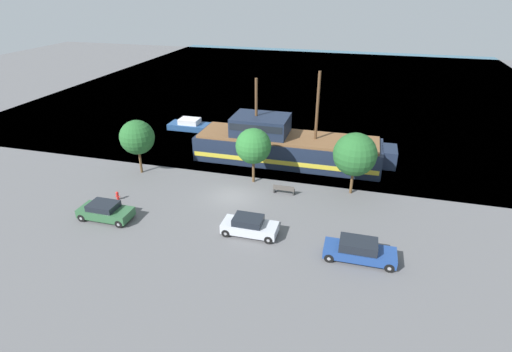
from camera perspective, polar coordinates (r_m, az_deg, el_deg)
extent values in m
plane|color=#5B5B5E|center=(34.79, -3.22, -2.89)|extent=(160.00, 160.00, 0.00)
plane|color=#38667F|center=(75.36, 7.53, 12.98)|extent=(80.00, 80.00, 0.00)
cube|color=#192338|center=(41.19, 4.45, 3.77)|extent=(18.74, 5.07, 2.47)
cube|color=gold|center=(41.34, 4.43, 3.29)|extent=(18.37, 5.15, 0.45)
cube|color=#192338|center=(40.58, 18.42, 2.66)|extent=(1.40, 2.79, 1.73)
cube|color=brown|center=(40.70, 4.52, 5.54)|extent=(17.99, 4.67, 0.25)
cube|color=#192338|center=(40.92, 0.67, 7.31)|extent=(5.62, 4.06, 1.87)
cube|color=black|center=(40.83, 0.68, 7.69)|extent=(5.34, 4.12, 0.67)
cylinder|color=#4C331E|center=(39.23, 8.78, 9.83)|extent=(0.28, 0.28, 6.64)
cylinder|color=#4C331E|center=(40.46, 0.04, 9.90)|extent=(0.28, 0.28, 5.65)
cube|color=navy|center=(51.15, -8.94, 6.98)|extent=(6.16, 2.33, 0.71)
cube|color=silver|center=(51.12, -9.47, 7.74)|extent=(2.47, 1.82, 0.64)
cube|color=black|center=(50.83, -8.71, 7.68)|extent=(0.12, 1.63, 0.51)
cube|color=#B7BCC6|center=(29.48, -0.89, -7.36)|extent=(4.07, 1.71, 0.70)
cube|color=black|center=(29.18, -1.13, -6.34)|extent=(2.12, 1.53, 0.51)
cylinder|color=black|center=(28.69, 1.80, -9.09)|extent=(0.62, 0.22, 0.62)
cylinder|color=gray|center=(28.69, 1.80, -9.09)|extent=(0.24, 0.25, 0.24)
cylinder|color=black|center=(29.92, 2.50, -7.46)|extent=(0.62, 0.22, 0.62)
cylinder|color=gray|center=(29.92, 2.50, -7.46)|extent=(0.24, 0.25, 0.24)
cylinder|color=black|center=(29.45, -4.33, -8.12)|extent=(0.62, 0.22, 0.62)
cylinder|color=gray|center=(29.45, -4.33, -8.12)|extent=(0.24, 0.25, 0.24)
cylinder|color=black|center=(30.65, -3.39, -6.59)|extent=(0.62, 0.22, 0.62)
cylinder|color=gray|center=(30.65, -3.39, -6.59)|extent=(0.24, 0.25, 0.24)
cube|color=#2D5B38|center=(33.39, -20.66, -4.90)|extent=(4.16, 1.81, 0.69)
cube|color=black|center=(33.18, -20.99, -4.01)|extent=(2.16, 1.62, 0.47)
cylinder|color=black|center=(32.09, -18.98, -6.49)|extent=(0.63, 0.22, 0.63)
cylinder|color=gray|center=(32.09, -18.98, -6.49)|extent=(0.24, 0.25, 0.24)
cylinder|color=black|center=(33.22, -17.48, -5.07)|extent=(0.63, 0.22, 0.63)
cylinder|color=gray|center=(33.22, -17.48, -5.07)|extent=(0.24, 0.25, 0.24)
cylinder|color=black|center=(33.92, -23.63, -5.49)|extent=(0.63, 0.22, 0.63)
cylinder|color=gray|center=(33.92, -23.63, -5.49)|extent=(0.24, 0.25, 0.24)
cylinder|color=black|center=(34.99, -22.06, -4.19)|extent=(0.63, 0.22, 0.63)
cylinder|color=gray|center=(34.99, -22.06, -4.19)|extent=(0.24, 0.25, 0.24)
cube|color=navy|center=(27.93, 14.57, -10.57)|extent=(4.73, 1.74, 0.62)
cube|color=black|center=(27.56, 14.42, -9.48)|extent=(2.46, 1.57, 0.64)
cylinder|color=black|center=(27.57, 18.51, -12.32)|extent=(0.64, 0.22, 0.64)
cylinder|color=gray|center=(27.57, 18.51, -12.32)|extent=(0.24, 0.25, 0.24)
cylinder|color=black|center=(28.83, 18.43, -10.43)|extent=(0.64, 0.22, 0.64)
cylinder|color=gray|center=(28.83, 18.43, -10.43)|extent=(0.24, 0.25, 0.24)
cylinder|color=black|center=(27.43, 10.39, -11.43)|extent=(0.64, 0.22, 0.64)
cylinder|color=gray|center=(27.43, 10.39, -11.43)|extent=(0.24, 0.25, 0.24)
cylinder|color=black|center=(28.70, 10.71, -9.58)|extent=(0.64, 0.22, 0.64)
cylinder|color=gray|center=(28.70, 10.71, -9.58)|extent=(0.24, 0.25, 0.24)
cylinder|color=red|center=(36.06, -19.15, -2.81)|extent=(0.22, 0.22, 0.56)
sphere|color=red|center=(35.90, -19.24, -2.31)|extent=(0.25, 0.25, 0.25)
cylinder|color=red|center=(36.13, -19.37, -2.74)|extent=(0.10, 0.09, 0.09)
cylinder|color=red|center=(35.96, -18.95, -2.81)|extent=(0.10, 0.09, 0.09)
cube|color=#4C4742|center=(35.05, 4.03, -1.89)|extent=(1.86, 0.45, 0.05)
cube|color=#4C4742|center=(34.78, 3.98, -1.71)|extent=(1.86, 0.06, 0.40)
cube|color=#2D2D2D|center=(35.31, 2.63, -2.04)|extent=(0.12, 0.36, 0.40)
cube|color=#2D2D2D|center=(35.03, 5.42, -2.39)|extent=(0.12, 0.36, 0.40)
cylinder|color=brown|center=(40.16, -16.18, 1.99)|extent=(0.24, 0.24, 2.25)
sphere|color=#235B28|center=(39.25, -16.63, 5.33)|extent=(3.25, 3.25, 3.25)
cylinder|color=brown|center=(36.73, -0.37, 0.73)|extent=(0.24, 0.24, 2.20)
sphere|color=#286B2D|center=(35.74, -0.38, 4.31)|extent=(3.21, 3.21, 3.21)
cylinder|color=brown|center=(35.76, 13.51, -0.86)|extent=(0.24, 0.24, 2.12)
sphere|color=#235B28|center=(34.68, 13.96, 3.02)|extent=(3.69, 3.69, 3.69)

